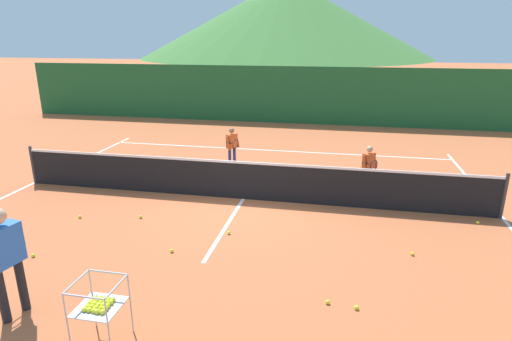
% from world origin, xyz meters
% --- Properties ---
extents(ground_plane, '(120.00, 120.00, 0.00)m').
position_xyz_m(ground_plane, '(0.00, 0.00, 0.00)').
color(ground_plane, '#BC6038').
extents(line_baseline_far, '(11.85, 0.08, 0.01)m').
position_xyz_m(line_baseline_far, '(0.00, 4.73, 0.00)').
color(line_baseline_far, white).
rests_on(line_baseline_far, ground).
extents(line_sideline_west, '(0.08, 10.88, 0.01)m').
position_xyz_m(line_sideline_west, '(-5.93, 0.00, 0.00)').
color(line_sideline_west, white).
rests_on(line_sideline_west, ground).
extents(line_sideline_east, '(0.08, 10.88, 0.01)m').
position_xyz_m(line_sideline_east, '(5.93, 0.00, 0.00)').
color(line_sideline_east, white).
rests_on(line_sideline_east, ground).
extents(line_service_center, '(0.08, 6.34, 0.01)m').
position_xyz_m(line_service_center, '(0.00, 0.00, 0.00)').
color(line_service_center, white).
rests_on(line_service_center, ground).
extents(tennis_net, '(11.81, 0.08, 1.05)m').
position_xyz_m(tennis_net, '(0.00, 0.00, 0.50)').
color(tennis_net, '#333338').
rests_on(tennis_net, ground).
extents(instructor, '(0.44, 0.81, 1.67)m').
position_xyz_m(instructor, '(-2.20, -5.10, 1.01)').
color(instructor, black).
rests_on(instructor, ground).
extents(student_0, '(0.41, 0.68, 1.22)m').
position_xyz_m(student_0, '(-0.95, 2.58, 0.74)').
color(student_0, navy).
rests_on(student_0, ground).
extents(student_1, '(0.43, 0.67, 1.19)m').
position_xyz_m(student_1, '(3.04, 1.26, 0.72)').
color(student_1, black).
rests_on(student_1, ground).
extents(ball_cart, '(0.58, 0.58, 0.90)m').
position_xyz_m(ball_cart, '(-0.64, -5.38, 0.58)').
color(ball_cart, '#B7B7BC').
rests_on(ball_cart, ground).
extents(tennis_ball_0, '(0.07, 0.07, 0.07)m').
position_xyz_m(tennis_ball_0, '(5.29, -0.42, 0.03)').
color(tennis_ball_0, yellow).
rests_on(tennis_ball_0, ground).
extents(tennis_ball_2, '(0.07, 0.07, 0.07)m').
position_xyz_m(tennis_ball_2, '(-3.12, -3.58, 0.03)').
color(tennis_ball_2, yellow).
rests_on(tennis_ball_2, ground).
extents(tennis_ball_3, '(0.07, 0.07, 0.07)m').
position_xyz_m(tennis_ball_3, '(0.15, -1.96, 0.03)').
color(tennis_ball_3, yellow).
rests_on(tennis_ball_3, ground).
extents(tennis_ball_4, '(0.07, 0.07, 0.07)m').
position_xyz_m(tennis_ball_4, '(-1.97, -1.59, 0.03)').
color(tennis_ball_4, yellow).
rests_on(tennis_ball_4, ground).
extents(tennis_ball_5, '(0.07, 0.07, 0.07)m').
position_xyz_m(tennis_ball_5, '(-3.30, -1.86, 0.03)').
color(tennis_ball_5, yellow).
rests_on(tennis_ball_5, ground).
extents(tennis_ball_6, '(0.07, 0.07, 0.07)m').
position_xyz_m(tennis_ball_6, '(2.65, -3.99, 0.03)').
color(tennis_ball_6, yellow).
rests_on(tennis_ball_6, ground).
extents(tennis_ball_7, '(0.07, 0.07, 0.07)m').
position_xyz_m(tennis_ball_7, '(2.23, -3.94, 0.03)').
color(tennis_ball_7, yellow).
rests_on(tennis_ball_7, ground).
extents(tennis_ball_8, '(0.07, 0.07, 0.07)m').
position_xyz_m(tennis_ball_8, '(-0.70, -2.91, 0.03)').
color(tennis_ball_8, yellow).
rests_on(tennis_ball_8, ground).
extents(tennis_ball_9, '(0.07, 0.07, 0.07)m').
position_xyz_m(tennis_ball_9, '(3.71, -2.13, 0.03)').
color(tennis_ball_9, yellow).
rests_on(tennis_ball_9, ground).
extents(windscreen_fence, '(26.08, 0.08, 2.58)m').
position_xyz_m(windscreen_fence, '(0.00, 9.73, 1.29)').
color(windscreen_fence, '#1E5B2D').
rests_on(windscreen_fence, ground).
extents(hill_0, '(51.81, 51.81, 13.52)m').
position_xyz_m(hill_0, '(-8.44, 70.23, 6.76)').
color(hill_0, '#427A38').
rests_on(hill_0, ground).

